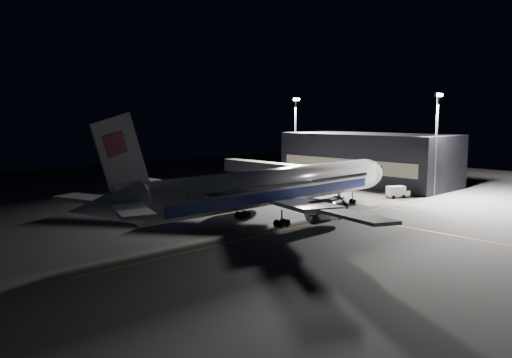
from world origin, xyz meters
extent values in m
plane|color=#4C4C4F|center=(0.00, 0.00, 0.00)|extent=(200.00, 200.00, 0.00)
cube|color=gold|center=(10.00, 0.00, 0.01)|extent=(0.25, 80.00, 0.01)
cube|color=gold|center=(0.00, -6.00, 0.01)|extent=(70.00, 0.25, 0.01)
cube|color=gold|center=(22.00, 10.00, 0.01)|extent=(0.25, 40.00, 0.01)
cylinder|color=silver|center=(0.00, 0.00, 5.30)|extent=(48.00, 5.60, 5.60)
ellipsoid|color=silver|center=(24.00, 0.00, 5.30)|extent=(8.96, 5.60, 5.60)
cube|color=black|center=(26.30, 0.00, 6.30)|extent=(2.20, 3.40, 0.90)
cone|color=silver|center=(-28.50, 0.00, 5.60)|extent=(9.00, 5.49, 5.49)
cube|color=navy|center=(-1.00, 2.78, 4.40)|extent=(42.24, 0.25, 1.50)
cube|color=navy|center=(-1.00, -2.78, 4.40)|extent=(42.24, 0.25, 1.50)
cube|color=silver|center=(-2.50, 8.00, 3.70)|extent=(11.36, 15.23, 1.53)
cube|color=silver|center=(-2.50, -8.00, 3.70)|extent=(11.36, 15.23, 1.53)
cube|color=silver|center=(-7.50, 20.50, 4.57)|extent=(8.57, 13.22, 1.31)
cube|color=silver|center=(-7.50, -20.50, 4.57)|extent=(8.57, 13.22, 1.31)
cube|color=silver|center=(-28.00, 5.20, 5.90)|extent=(6.20, 9.67, 0.45)
cube|color=silver|center=(-28.00, -5.20, 5.90)|extent=(6.20, 9.67, 0.45)
cube|color=white|center=(-26.20, 0.00, 11.50)|extent=(7.53, 0.40, 10.28)
cube|color=#CD4669|center=(-27.00, 0.00, 12.90)|extent=(3.22, 0.55, 3.22)
cylinder|color=#B7B7BF|center=(1.20, 9.00, 2.55)|extent=(5.60, 3.40, 3.40)
cylinder|color=#B7B7BF|center=(1.20, -9.00, 2.55)|extent=(5.60, 3.40, 3.40)
cylinder|color=#9999A0|center=(20.50, 0.00, 1.25)|extent=(0.26, 0.26, 2.50)
cylinder|color=black|center=(20.50, 0.00, 0.45)|extent=(0.90, 0.70, 0.90)
cylinder|color=#9999A0|center=(-3.00, 4.30, 1.25)|extent=(0.26, 0.26, 2.50)
cylinder|color=#9999A0|center=(-3.00, -4.30, 1.25)|extent=(0.26, 0.26, 2.50)
cylinder|color=black|center=(-3.00, 4.30, 0.55)|extent=(1.10, 1.60, 1.10)
cylinder|color=black|center=(-3.00, -4.30, 0.55)|extent=(1.10, 1.60, 1.10)
cube|color=black|center=(46.00, 14.00, 6.00)|extent=(18.00, 40.00, 12.00)
cube|color=#4C4636|center=(36.95, 14.00, 5.00)|extent=(0.15, 36.00, 3.00)
cube|color=#B2B2B7|center=(22.00, 20.05, 4.60)|extent=(3.00, 33.90, 2.80)
cube|color=#B2B2B7|center=(22.00, 4.20, 4.60)|extent=(3.60, 3.20, 3.40)
cylinder|color=#9999A0|center=(22.00, 4.20, 1.55)|extent=(0.70, 0.70, 3.10)
cylinder|color=black|center=(22.00, 3.30, 0.35)|extent=(0.70, 0.30, 0.70)
cylinder|color=black|center=(22.00, 5.10, 0.35)|extent=(0.70, 0.30, 0.70)
cylinder|color=#59595E|center=(40.00, 32.00, 10.00)|extent=(0.44, 0.44, 20.00)
cube|color=#59595E|center=(40.00, 32.00, 20.30)|extent=(2.40, 0.50, 0.80)
cube|color=white|center=(40.00, 31.65, 20.30)|extent=(2.20, 0.15, 0.60)
cylinder|color=#59595E|center=(40.00, -6.00, 10.00)|extent=(0.44, 0.44, 20.00)
cube|color=#59595E|center=(40.00, -6.00, 20.30)|extent=(2.40, 0.50, 0.80)
cube|color=white|center=(40.00, -6.35, 20.30)|extent=(2.20, 0.15, 0.60)
cube|color=white|center=(32.15, -2.00, 1.37)|extent=(3.95, 2.97, 1.95)
cube|color=white|center=(34.12, -2.79, 0.84)|extent=(1.94, 2.09, 1.06)
cube|color=black|center=(34.12, -2.79, 1.28)|extent=(1.55, 1.79, 0.44)
cylinder|color=black|center=(33.64, -1.60, 0.35)|extent=(0.74, 0.47, 0.71)
cylinder|color=black|center=(32.95, -3.33, 0.35)|extent=(0.74, 0.47, 0.71)
cylinder|color=black|center=(31.34, -0.67, 0.35)|extent=(0.74, 0.47, 0.71)
cylinder|color=black|center=(30.65, -2.40, 0.35)|extent=(0.74, 0.47, 0.71)
cube|color=black|center=(0.32, 20.45, 0.81)|extent=(2.66, 1.75, 1.18)
cube|color=black|center=(0.32, 20.45, 1.56)|extent=(1.13, 1.13, 0.64)
sphere|color=#FFF2CC|center=(-0.17, 19.58, 0.81)|extent=(0.28, 0.28, 0.28)
sphere|color=#FFF2CC|center=(0.90, 19.64, 0.81)|extent=(0.28, 0.28, 0.28)
cylinder|color=black|center=(1.23, 21.41, 0.32)|extent=(0.66, 0.27, 0.64)
cylinder|color=black|center=(1.34, 19.59, 0.32)|extent=(0.66, 0.27, 0.64)
cylinder|color=black|center=(-0.70, 21.30, 0.32)|extent=(0.66, 0.27, 0.64)
cylinder|color=black|center=(-0.59, 19.48, 0.32)|extent=(0.66, 0.27, 0.64)
cone|color=#E25509|center=(2.76, 14.00, 0.33)|extent=(0.44, 0.44, 0.66)
cone|color=#E25509|center=(-2.66, 9.98, 0.31)|extent=(0.42, 0.42, 0.63)
cone|color=#E25509|center=(-1.60, 14.00, 0.30)|extent=(0.40, 0.40, 0.60)
camera|label=1|loc=(-55.09, -53.71, 16.19)|focal=35.00mm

